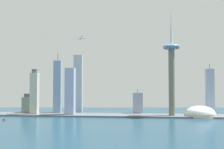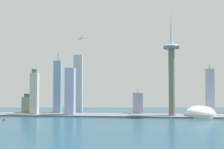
{
  "view_description": "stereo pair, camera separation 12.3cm",
  "coord_description": "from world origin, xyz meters",
  "px_view_note": "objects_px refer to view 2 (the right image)",
  "views": [
    {
      "loc": [
        118.94,
        -273.13,
        79.22
      ],
      "look_at": [
        47.32,
        432.14,
        110.46
      ],
      "focal_mm": 42.93,
      "sensor_mm": 36.0,
      "label": 1
    },
    {
      "loc": [
        119.07,
        -273.11,
        79.22
      ],
      "look_at": [
        47.32,
        432.14,
        110.46
      ],
      "focal_mm": 42.93,
      "sensor_mm": 36.0,
      "label": 2
    }
  ],
  "objects_px": {
    "observation_tower": "(172,65)",
    "channel_buoy_1": "(117,146)",
    "skyscraper_4": "(28,105)",
    "skyscraper_6": "(210,92)",
    "stadium_dome": "(200,114)",
    "skyscraper_2": "(34,93)",
    "airplane": "(80,39)",
    "skyscraper_3": "(138,104)",
    "skyscraper_0": "(70,92)",
    "skyscraper_5": "(58,87)",
    "skyscraper_1": "(78,84)",
    "boat_1": "(4,120)"
  },
  "relations": [
    {
      "from": "skyscraper_0",
      "to": "skyscraper_6",
      "type": "xyz_separation_m",
      "value": [
        382.13,
        60.98,
        -0.35
      ]
    },
    {
      "from": "skyscraper_3",
      "to": "channel_buoy_1",
      "type": "relative_size",
      "value": 30.11
    },
    {
      "from": "stadium_dome",
      "to": "boat_1",
      "type": "xyz_separation_m",
      "value": [
        -468.74,
        -111.24,
        -7.97
      ]
    },
    {
      "from": "observation_tower",
      "to": "skyscraper_2",
      "type": "distance_m",
      "value": 377.1
    },
    {
      "from": "skyscraper_6",
      "to": "channel_buoy_1",
      "type": "height_order",
      "value": "skyscraper_6"
    },
    {
      "from": "skyscraper_4",
      "to": "skyscraper_6",
      "type": "bearing_deg",
      "value": 2.37
    },
    {
      "from": "stadium_dome",
      "to": "skyscraper_3",
      "type": "bearing_deg",
      "value": 161.97
    },
    {
      "from": "channel_buoy_1",
      "to": "skyscraper_1",
      "type": "bearing_deg",
      "value": 109.13
    },
    {
      "from": "stadium_dome",
      "to": "channel_buoy_1",
      "type": "height_order",
      "value": "stadium_dome"
    },
    {
      "from": "skyscraper_6",
      "to": "boat_1",
      "type": "relative_size",
      "value": 22.18
    },
    {
      "from": "skyscraper_0",
      "to": "skyscraper_5",
      "type": "relative_size",
      "value": 0.73
    },
    {
      "from": "skyscraper_3",
      "to": "boat_1",
      "type": "distance_m",
      "value": 350.88
    },
    {
      "from": "airplane",
      "to": "skyscraper_4",
      "type": "bearing_deg",
      "value": 44.85
    },
    {
      "from": "skyscraper_0",
      "to": "airplane",
      "type": "bearing_deg",
      "value": -34.31
    },
    {
      "from": "skyscraper_0",
      "to": "skyscraper_4",
      "type": "height_order",
      "value": "skyscraper_0"
    },
    {
      "from": "skyscraper_0",
      "to": "boat_1",
      "type": "bearing_deg",
      "value": -138.38
    },
    {
      "from": "channel_buoy_1",
      "to": "skyscraper_0",
      "type": "bearing_deg",
      "value": 113.74
    },
    {
      "from": "observation_tower",
      "to": "channel_buoy_1",
      "type": "relative_size",
      "value": 117.93
    },
    {
      "from": "skyscraper_2",
      "to": "skyscraper_3",
      "type": "bearing_deg",
      "value": 10.28
    },
    {
      "from": "skyscraper_1",
      "to": "skyscraper_6",
      "type": "distance_m",
      "value": 385.01
    },
    {
      "from": "skyscraper_4",
      "to": "channel_buoy_1",
      "type": "xyz_separation_m",
      "value": [
        292.8,
        -395.31,
        -24.79
      ]
    },
    {
      "from": "airplane",
      "to": "skyscraper_2",
      "type": "bearing_deg",
      "value": 55.85
    },
    {
      "from": "skyscraper_5",
      "to": "channel_buoy_1",
      "type": "relative_size",
      "value": 73.81
    },
    {
      "from": "skyscraper_2",
      "to": "skyscraper_5",
      "type": "relative_size",
      "value": 0.72
    },
    {
      "from": "skyscraper_1",
      "to": "airplane",
      "type": "bearing_deg",
      "value": -74.48
    },
    {
      "from": "stadium_dome",
      "to": "skyscraper_2",
      "type": "relative_size",
      "value": 0.61
    },
    {
      "from": "skyscraper_0",
      "to": "airplane",
      "type": "xyz_separation_m",
      "value": [
        32.51,
        -22.18,
        139.89
      ]
    },
    {
      "from": "skyscraper_2",
      "to": "skyscraper_5",
      "type": "distance_m",
      "value": 69.43
    },
    {
      "from": "skyscraper_6",
      "to": "boat_1",
      "type": "xyz_separation_m",
      "value": [
        -509.49,
        -174.13,
        -62.44
      ]
    },
    {
      "from": "skyscraper_6",
      "to": "channel_buoy_1",
      "type": "distance_m",
      "value": 478.06
    },
    {
      "from": "skyscraper_0",
      "to": "skyscraper_1",
      "type": "height_order",
      "value": "skyscraper_1"
    },
    {
      "from": "stadium_dome",
      "to": "skyscraper_4",
      "type": "distance_m",
      "value": 479.8
    },
    {
      "from": "observation_tower",
      "to": "skyscraper_6",
      "type": "height_order",
      "value": "observation_tower"
    },
    {
      "from": "observation_tower",
      "to": "channel_buoy_1",
      "type": "distance_m",
      "value": 394.97
    },
    {
      "from": "skyscraper_3",
      "to": "skyscraper_5",
      "type": "distance_m",
      "value": 234.77
    },
    {
      "from": "skyscraper_0",
      "to": "channel_buoy_1",
      "type": "distance_m",
      "value": 393.75
    },
    {
      "from": "stadium_dome",
      "to": "airplane",
      "type": "distance_m",
      "value": 365.69
    },
    {
      "from": "skyscraper_1",
      "to": "boat_1",
      "type": "xyz_separation_m",
      "value": [
        -126.86,
        -209.78,
        -86.09
      ]
    },
    {
      "from": "stadium_dome",
      "to": "skyscraper_6",
      "type": "relative_size",
      "value": 0.54
    },
    {
      "from": "observation_tower",
      "to": "skyscraper_6",
      "type": "distance_m",
      "value": 146.46
    },
    {
      "from": "stadium_dome",
      "to": "skyscraper_3",
      "type": "distance_m",
      "value": 169.03
    },
    {
      "from": "skyscraper_2",
      "to": "skyscraper_5",
      "type": "height_order",
      "value": "skyscraper_5"
    },
    {
      "from": "skyscraper_5",
      "to": "airplane",
      "type": "distance_m",
      "value": 164.25
    },
    {
      "from": "skyscraper_5",
      "to": "boat_1",
      "type": "relative_size",
      "value": 27.68
    },
    {
      "from": "skyscraper_3",
      "to": "airplane",
      "type": "bearing_deg",
      "value": -154.22
    },
    {
      "from": "observation_tower",
      "to": "skyscraper_1",
      "type": "height_order",
      "value": "observation_tower"
    },
    {
      "from": "stadium_dome",
      "to": "skyscraper_6",
      "type": "distance_m",
      "value": 92.64
    },
    {
      "from": "skyscraper_5",
      "to": "channel_buoy_1",
      "type": "distance_m",
      "value": 454.07
    },
    {
      "from": "skyscraper_0",
      "to": "skyscraper_3",
      "type": "bearing_deg",
      "value": 15.36
    },
    {
      "from": "skyscraper_4",
      "to": "skyscraper_6",
      "type": "distance_m",
      "value": 520.3
    }
  ]
}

